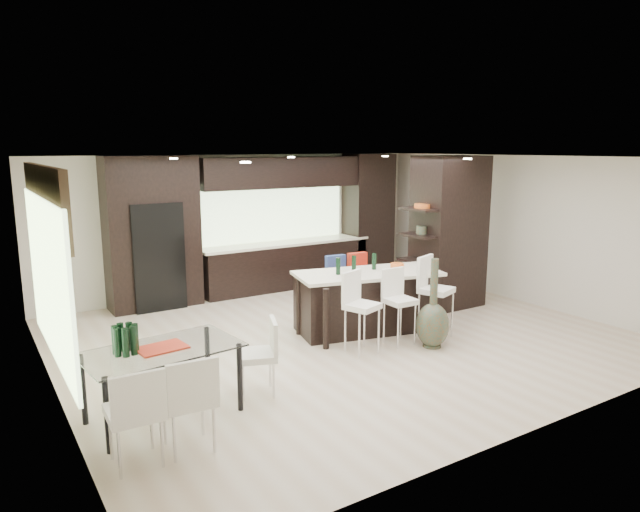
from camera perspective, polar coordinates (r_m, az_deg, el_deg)
ground at (r=8.83m, az=2.11°, el=-7.98°), size 8.00×8.00×0.00m
back_wall at (r=11.51m, az=-7.77°, el=3.28°), size 8.00×0.02×2.70m
left_wall at (r=7.08m, az=-25.61°, el=-2.46°), size 0.02×7.00×2.70m
right_wall at (r=11.22m, az=19.26°, el=2.58°), size 0.02×7.00×2.70m
ceiling at (r=8.35m, az=2.24°, el=9.83°), size 8.00×7.00×0.02m
window_left at (r=7.28m, az=-25.49°, el=-2.11°), size 0.04×3.20×1.90m
window_back at (r=11.71m, az=-5.04°, el=4.45°), size 3.40×0.04×1.20m
stone_accent at (r=7.15m, az=-25.84°, el=4.97°), size 0.08×3.00×0.80m
ceiling_spots at (r=8.56m, az=1.27°, el=9.73°), size 4.00×3.00×0.02m
back_cabinetry at (r=11.43m, az=-4.80°, el=3.29°), size 6.80×0.68×2.70m
refrigerator at (r=10.56m, az=-16.24°, el=0.07°), size 0.90×0.68×1.90m
partition_column at (r=10.45m, az=12.74°, el=2.35°), size 1.20×0.80×2.70m
kitchen_island at (r=9.01m, az=4.76°, el=-4.50°), size 2.41×1.45×0.94m
stool_left at (r=8.01m, az=4.22°, el=-6.49°), size 0.52×0.52×0.93m
stool_mid at (r=8.43m, az=7.97°, el=-5.80°), size 0.40×0.40×0.89m
stool_right at (r=8.85m, az=11.49°, el=-4.78°), size 0.56×0.56×0.99m
bench at (r=10.48m, az=3.63°, el=-3.40°), size 1.45×0.65×0.54m
floor_vase at (r=8.32m, az=11.27°, el=-4.66°), size 0.53×0.53×1.30m
dining_table at (r=6.42m, az=-15.38°, el=-12.16°), size 1.68×1.07×0.77m
chair_near at (r=5.72m, az=-13.06°, el=-14.32°), size 0.51×0.51×0.89m
chair_far at (r=5.60m, az=-18.04°, el=-15.21°), size 0.49×0.49×0.88m
chair_end at (r=6.77m, az=-6.35°, el=-10.33°), size 0.57×0.57×0.82m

